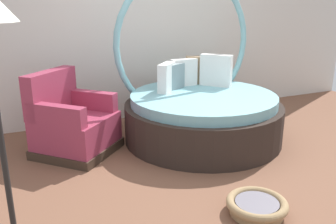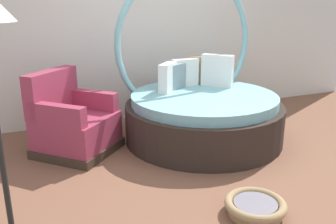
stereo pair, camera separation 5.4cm
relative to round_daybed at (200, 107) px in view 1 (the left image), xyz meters
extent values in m
cube|color=brown|center=(-0.43, -0.82, -0.41)|extent=(8.00, 8.00, 0.02)
cube|color=silver|center=(-0.43, 1.20, 0.94)|extent=(8.00, 0.12, 2.68)
cylinder|color=#2D231E|center=(0.00, -0.08, -0.17)|extent=(1.97, 1.97, 0.47)
cylinder|color=#7AB7C1|center=(0.00, -0.08, 0.12)|extent=(1.81, 1.81, 0.12)
torus|color=#7AB7C1|center=(0.00, 0.46, 0.74)|extent=(1.95, 0.08, 1.95)
cube|color=white|center=(0.37, 0.26, 0.40)|extent=(0.37, 0.39, 0.42)
cube|color=tan|center=(0.24, 0.47, 0.37)|extent=(0.39, 0.26, 0.38)
cube|color=white|center=(-0.02, 0.44, 0.37)|extent=(0.37, 0.13, 0.36)
cube|color=gray|center=(-0.22, 0.33, 0.35)|extent=(0.34, 0.26, 0.32)
cube|color=white|center=(-0.35, 0.25, 0.36)|extent=(0.33, 0.34, 0.36)
cube|color=#38281E|center=(-1.54, 0.13, -0.35)|extent=(1.13, 1.13, 0.10)
cube|color=#99334C|center=(-1.54, 0.13, -0.13)|extent=(1.07, 1.07, 0.34)
cube|color=#99334C|center=(-1.76, 0.35, 0.29)|extent=(0.65, 0.65, 0.50)
cube|color=#99334C|center=(-1.77, -0.10, 0.15)|extent=(0.57, 0.57, 0.22)
cube|color=#99334C|center=(-1.31, 0.35, 0.15)|extent=(0.57, 0.57, 0.22)
cylinder|color=#9E7F56|center=(-0.41, -1.75, -0.37)|extent=(0.44, 0.44, 0.06)
torus|color=#9E7F56|center=(-0.41, -1.75, -0.31)|extent=(0.51, 0.51, 0.07)
cylinder|color=slate|center=(-0.41, -1.75, -0.32)|extent=(0.36, 0.36, 0.05)
cylinder|color=black|center=(-2.25, -1.45, 0.40)|extent=(0.04, 0.04, 1.55)
camera|label=1|loc=(-2.14, -3.84, 1.30)|focal=38.43mm
camera|label=2|loc=(-2.09, -3.86, 1.30)|focal=38.43mm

